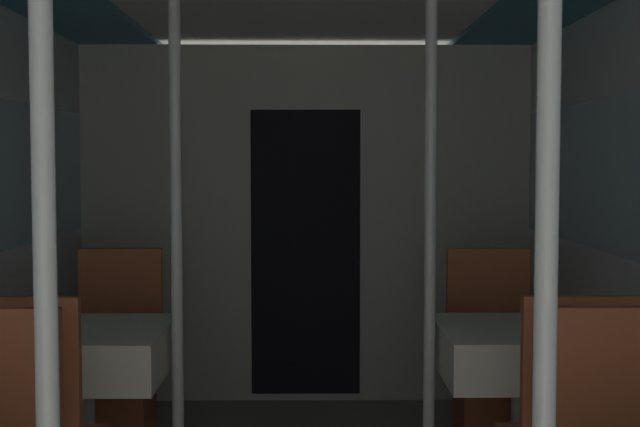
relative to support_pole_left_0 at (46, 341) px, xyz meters
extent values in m
cube|color=#A8A8A3|center=(0.51, 3.43, 0.00)|extent=(2.63, 0.08, 2.09)
cube|color=black|center=(0.51, 3.39, -0.17)|extent=(0.64, 0.01, 1.67)
cylinder|color=silver|center=(0.00, 0.00, 0.00)|extent=(0.05, 0.05, 2.09)
cylinder|color=#B7B7BC|center=(-0.40, 1.78, -0.68)|extent=(0.11, 0.11, 0.70)
cube|color=#B2B2B7|center=(-0.40, 1.78, -0.32)|extent=(0.66, 0.66, 0.02)
cube|color=white|center=(-0.40, 1.78, -0.41)|extent=(0.70, 0.70, 0.20)
cube|color=#B25633|center=(-0.40, 0.99, -0.32)|extent=(0.41, 0.04, 0.52)
cube|color=brown|center=(-0.40, 2.37, -0.84)|extent=(0.35, 0.35, 0.41)
cube|color=#B25633|center=(-0.40, 2.37, -0.61)|extent=(0.41, 0.41, 0.05)
cube|color=#B25633|center=(-0.40, 2.56, -0.32)|extent=(0.41, 0.04, 0.52)
cylinder|color=silver|center=(0.00, 1.78, 0.00)|extent=(0.05, 0.05, 2.09)
cube|color=#B25633|center=(1.42, 0.78, -0.32)|extent=(0.41, 0.04, 0.52)
cylinder|color=silver|center=(1.03, 0.00, 0.00)|extent=(0.05, 0.05, 2.09)
cylinder|color=#B7B7BC|center=(1.42, 1.78, -0.68)|extent=(0.11, 0.11, 0.70)
cube|color=#B2B2B7|center=(1.42, 1.78, -0.32)|extent=(0.66, 0.66, 0.02)
cube|color=white|center=(1.42, 1.78, -0.41)|extent=(0.70, 0.70, 0.20)
cube|color=#B25633|center=(1.42, 0.99, -0.32)|extent=(0.41, 0.04, 0.52)
cube|color=brown|center=(1.42, 2.37, -0.84)|extent=(0.35, 0.35, 0.41)
cube|color=#B25633|center=(1.42, 2.37, -0.61)|extent=(0.41, 0.41, 0.05)
cube|color=#B25633|center=(1.42, 2.56, -0.32)|extent=(0.41, 0.04, 0.52)
cylinder|color=silver|center=(1.03, 1.78, 0.00)|extent=(0.05, 0.05, 2.09)
camera|label=1|loc=(0.54, -1.81, 0.37)|focal=50.00mm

